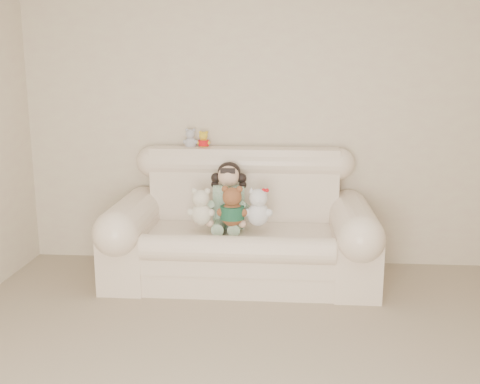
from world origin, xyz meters
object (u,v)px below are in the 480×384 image
white_cat (258,203)px  cream_teddy (201,203)px  seated_child (229,195)px  sofa (241,218)px  brown_teddy (232,202)px

white_cat → cream_teddy: (-0.44, -0.02, -0.01)m
white_cat → seated_child: bearing=125.5°
sofa → white_cat: 0.25m
seated_child → brown_teddy: seated_child is taller
brown_teddy → sofa: bearing=55.4°
sofa → seated_child: sofa is taller
sofa → brown_teddy: size_ratio=5.77×
seated_child → cream_teddy: 0.30m
seated_child → cream_teddy: (-0.19, -0.23, -0.02)m
sofa → cream_teddy: (-0.29, -0.15, 0.15)m
white_cat → sofa: bearing=123.2°
sofa → cream_teddy: 0.36m
sofa → white_cat: bearing=-43.2°
brown_teddy → white_cat: size_ratio=1.04×
cream_teddy → sofa: bearing=46.7°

